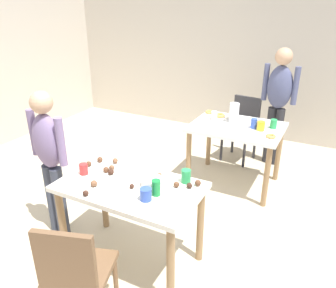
{
  "coord_description": "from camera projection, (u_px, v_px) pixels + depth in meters",
  "views": [
    {
      "loc": [
        1.35,
        -2.12,
        2.09
      ],
      "look_at": [
        0.09,
        0.31,
        0.9
      ],
      "focal_mm": 35.86,
      "sensor_mm": 36.0,
      "label": 1
    }
  ],
  "objects": [
    {
      "name": "donut_far_2",
      "position": [
        230.0,
        117.0,
        4.09
      ],
      "size": [
        0.13,
        0.13,
        0.04
      ],
      "primitive_type": "torus",
      "color": "white",
      "rests_on": "dining_table_far"
    },
    {
      "name": "donut_far_3",
      "position": [
        271.0,
        136.0,
        3.52
      ],
      "size": [
        0.1,
        0.1,
        0.03
      ],
      "primitive_type": "torus",
      "color": "gold",
      "rests_on": "dining_table_far"
    },
    {
      "name": "mixing_bowl",
      "position": [
        152.0,
        182.0,
        2.61
      ],
      "size": [
        0.17,
        0.17,
        0.06
      ],
      "primitive_type": "cylinder",
      "color": "white",
      "rests_on": "dining_table_near"
    },
    {
      "name": "donut_far_1",
      "position": [
        241.0,
        131.0,
        3.65
      ],
      "size": [
        0.12,
        0.12,
        0.04
      ],
      "primitive_type": "torus",
      "color": "white",
      "rests_on": "dining_table_far"
    },
    {
      "name": "chair_near_table",
      "position": [
        75.0,
        271.0,
        2.14
      ],
      "size": [
        0.5,
        0.5,
        0.87
      ],
      "color": "brown",
      "rests_on": "ground_plane"
    },
    {
      "name": "cake_ball_0",
      "position": [
        94.0,
        183.0,
        2.6
      ],
      "size": [
        0.05,
        0.05,
        0.05
      ],
      "primitive_type": "sphere",
      "color": "brown",
      "rests_on": "dining_table_near"
    },
    {
      "name": "soda_can",
      "position": [
        156.0,
        188.0,
        2.47
      ],
      "size": [
        0.07,
        0.07,
        0.12
      ],
      "primitive_type": "cylinder",
      "color": "#198438",
      "rests_on": "dining_table_near"
    },
    {
      "name": "cake_ball_2",
      "position": [
        112.0,
        168.0,
        2.85
      ],
      "size": [
        0.05,
        0.05,
        0.05
      ],
      "primitive_type": "sphere",
      "color": "brown",
      "rests_on": "dining_table_near"
    },
    {
      "name": "cake_ball_11",
      "position": [
        132.0,
        186.0,
        2.57
      ],
      "size": [
        0.04,
        0.04,
        0.04
      ],
      "primitive_type": "sphere",
      "color": "#3D2319",
      "rests_on": "dining_table_near"
    },
    {
      "name": "donut_far_4",
      "position": [
        209.0,
        112.0,
        4.27
      ],
      "size": [
        0.11,
        0.11,
        0.03
      ],
      "primitive_type": "torus",
      "color": "gold",
      "rests_on": "dining_table_far"
    },
    {
      "name": "cup_near_2",
      "position": [
        84.0,
        169.0,
        2.77
      ],
      "size": [
        0.07,
        0.07,
        0.09
      ],
      "primitive_type": "cylinder",
      "color": "red",
      "rests_on": "dining_table_near"
    },
    {
      "name": "chair_far_table",
      "position": [
        242.0,
        125.0,
        4.62
      ],
      "size": [
        0.46,
        0.46,
        0.87
      ],
      "color": "#2D2D33",
      "rests_on": "ground_plane"
    },
    {
      "name": "pitcher_far",
      "position": [
        234.0,
        113.0,
        3.91
      ],
      "size": [
        0.11,
        0.11,
        0.23
      ],
      "primitive_type": "cylinder",
      "color": "white",
      "rests_on": "dining_table_far"
    },
    {
      "name": "cake_ball_8",
      "position": [
        106.0,
        170.0,
        2.81
      ],
      "size": [
        0.05,
        0.05,
        0.05
      ],
      "primitive_type": "sphere",
      "color": "brown",
      "rests_on": "dining_table_near"
    },
    {
      "name": "cake_ball_12",
      "position": [
        89.0,
        164.0,
        2.91
      ],
      "size": [
        0.05,
        0.05,
        0.05
      ],
      "primitive_type": "sphere",
      "color": "brown",
      "rests_on": "dining_table_near"
    },
    {
      "name": "dining_table_far",
      "position": [
        236.0,
        135.0,
        3.9
      ],
      "size": [
        1.03,
        0.78,
        0.75
      ],
      "color": "white",
      "rests_on": "ground_plane"
    },
    {
      "name": "donut_far_5",
      "position": [
        219.0,
        115.0,
        4.14
      ],
      "size": [
        0.13,
        0.13,
        0.04
      ],
      "primitive_type": "torus",
      "color": "gold",
      "rests_on": "dining_table_far"
    },
    {
      "name": "cup_far_1",
      "position": [
        254.0,
        123.0,
        3.76
      ],
      "size": [
        0.07,
        0.07,
        0.11
      ],
      "primitive_type": "cylinder",
      "color": "#3351B2",
      "rests_on": "dining_table_far"
    },
    {
      "name": "cup_far_0",
      "position": [
        273.0,
        124.0,
        3.76
      ],
      "size": [
        0.07,
        0.07,
        0.1
      ],
      "primitive_type": "cylinder",
      "color": "green",
      "rests_on": "dining_table_far"
    },
    {
      "name": "cake_ball_4",
      "position": [
        159.0,
        175.0,
        2.74
      ],
      "size": [
        0.04,
        0.04,
        0.04
      ],
      "primitive_type": "sphere",
      "color": "brown",
      "rests_on": "dining_table_near"
    },
    {
      "name": "cake_ball_10",
      "position": [
        176.0,
        184.0,
        2.59
      ],
      "size": [
        0.05,
        0.05,
        0.05
      ],
      "primitive_type": "sphere",
      "color": "brown",
      "rests_on": "dining_table_near"
    },
    {
      "name": "cake_ball_9",
      "position": [
        100.0,
        159.0,
        2.99
      ],
      "size": [
        0.05,
        0.05,
        0.05
      ],
      "primitive_type": "sphere",
      "color": "brown",
      "rests_on": "dining_table_near"
    },
    {
      "name": "fork_near",
      "position": [
        165.0,
        211.0,
        2.3
      ],
      "size": [
        0.17,
        0.02,
        0.01
      ],
      "primitive_type": "cube",
      "color": "silver",
      "rests_on": "dining_table_near"
    },
    {
      "name": "wall_back",
      "position": [
        248.0,
        54.0,
        5.22
      ],
      "size": [
        6.4,
        0.1,
        2.6
      ],
      "primitive_type": "cube",
      "color": "#BCB2A3",
      "rests_on": "ground_plane"
    },
    {
      "name": "ground_plane",
      "position": [
        144.0,
        242.0,
        3.13
      ],
      "size": [
        6.4,
        6.4,
        0.0
      ],
      "primitive_type": "plane",
      "color": "beige"
    },
    {
      "name": "cake_ball_5",
      "position": [
        198.0,
        183.0,
        2.61
      ],
      "size": [
        0.05,
        0.05,
        0.05
      ],
      "primitive_type": "sphere",
      "color": "brown",
      "rests_on": "dining_table_near"
    },
    {
      "name": "cup_near_1",
      "position": [
        186.0,
        176.0,
        2.64
      ],
      "size": [
        0.08,
        0.08,
        0.11
      ],
      "primitive_type": "cylinder",
      "color": "green",
      "rests_on": "dining_table_near"
    },
    {
      "name": "donut_far_0",
      "position": [
        260.0,
        125.0,
        3.83
      ],
      "size": [
        0.12,
        0.12,
        0.04
      ],
      "primitive_type": "torus",
      "color": "gold",
      "rests_on": "dining_table_far"
    },
    {
      "name": "cake_ball_3",
      "position": [
        115.0,
        161.0,
        2.96
      ],
      "size": [
        0.05,
        0.05,
        0.05
      ],
      "primitive_type": "sphere",
      "color": "brown",
      "rests_on": "dining_table_near"
    },
    {
      "name": "cake_ball_6",
      "position": [
        111.0,
        172.0,
        2.77
      ],
      "size": [
        0.05,
        0.05,
        0.05
      ],
      "primitive_type": "sphere",
      "color": "#3D2319",
      "rests_on": "dining_table_near"
    },
    {
      "name": "cup_far_2",
      "position": [
        261.0,
        126.0,
        3.69
      ],
      "size": [
        0.09,
        0.09,
        0.1
      ],
      "primitive_type": "cylinder",
      "color": "yellow",
      "rests_on": "dining_table_far"
    },
    {
      "name": "dining_table_near",
      "position": [
        130.0,
        197.0,
        2.68
      ],
      "size": [
        1.12,
        0.67,
        0.75
      ],
      "color": "silver",
      "rests_on": "ground_plane"
    },
    {
      "name": "cake_ball_7",
      "position": [
        86.0,
        193.0,
        2.47
      ],
      "size": [
        0.04,
        0.04,
        0.04
      ],
      "primitive_type": "sphere",
      "color": "#3D2319",
      "rests_on": "dining_table_near"
    },
    {
      "name": "cup_near_0",
      "position": [
        146.0,
        194.0,
        2.41
      ],
      "size": [
        0.08,
        0.08,
        0.09
      ],
      "primitive_type": "cylinder",
      "color": "#3351B2",
      "rests_on": "dining_table_near"
    },
    {
      "name": "cake_ball_1",
      "position": [
        189.0,
        186.0,
        2.57
      ],
      "size": [
        0.04,
        0.04,
        0.04
      ],
      "primitive_type": "sphere",
      "color": "#3D2319",
      "rests_on": "dining_table_near"
    },
    {
      "name": "person_adult_far",
      "position": [
        279.0,
        97.0,
        4.3
      ],
      "size": [
        0.46,
        0.24,
        1.55
      ],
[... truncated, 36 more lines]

